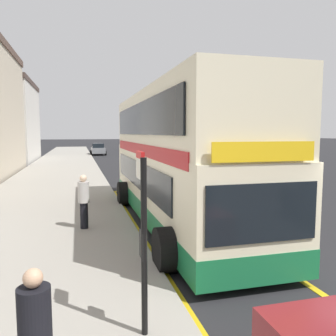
{
  "coord_description": "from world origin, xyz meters",
  "views": [
    {
      "loc": [
        -5.67,
        -4.29,
        3.05
      ],
      "look_at": [
        -2.24,
        8.61,
        1.67
      ],
      "focal_mm": 36.25,
      "sensor_mm": 36.0,
      "label": 1
    }
  ],
  "objects_px": {
    "parked_car_grey_distant": "(128,146)",
    "bus_stop_sign": "(143,228)",
    "double_decker_bus": "(176,162)",
    "pedestrian_waiting_near_sign": "(84,199)",
    "pedestrian_further_back": "(35,335)",
    "parked_car_grey_across": "(98,149)"
  },
  "relations": [
    {
      "from": "pedestrian_waiting_near_sign",
      "to": "pedestrian_further_back",
      "type": "height_order",
      "value": "pedestrian_waiting_near_sign"
    },
    {
      "from": "parked_car_grey_distant",
      "to": "pedestrian_further_back",
      "type": "distance_m",
      "value": 56.26
    },
    {
      "from": "double_decker_bus",
      "to": "pedestrian_further_back",
      "type": "bearing_deg",
      "value": -116.25
    },
    {
      "from": "double_decker_bus",
      "to": "pedestrian_waiting_near_sign",
      "type": "relative_size",
      "value": 6.82
    },
    {
      "from": "parked_car_grey_distant",
      "to": "bus_stop_sign",
      "type": "bearing_deg",
      "value": -100.35
    },
    {
      "from": "bus_stop_sign",
      "to": "parked_car_grey_distant",
      "type": "xyz_separation_m",
      "value": [
        7.54,
        54.42,
        -0.9
      ]
    },
    {
      "from": "pedestrian_further_back",
      "to": "parked_car_grey_across",
      "type": "bearing_deg",
      "value": 85.94
    },
    {
      "from": "parked_car_grey_across",
      "to": "pedestrian_waiting_near_sign",
      "type": "height_order",
      "value": "pedestrian_waiting_near_sign"
    },
    {
      "from": "parked_car_grey_across",
      "to": "pedestrian_waiting_near_sign",
      "type": "bearing_deg",
      "value": 87.18
    },
    {
      "from": "parked_car_grey_across",
      "to": "parked_car_grey_distant",
      "type": "bearing_deg",
      "value": -115.62
    },
    {
      "from": "double_decker_bus",
      "to": "pedestrian_waiting_near_sign",
      "type": "bearing_deg",
      "value": -169.83
    },
    {
      "from": "pedestrian_waiting_near_sign",
      "to": "pedestrian_further_back",
      "type": "xyz_separation_m",
      "value": [
        -0.6,
        -6.93,
        -0.06
      ]
    },
    {
      "from": "parked_car_grey_distant",
      "to": "parked_car_grey_across",
      "type": "relative_size",
      "value": 1.0
    },
    {
      "from": "pedestrian_further_back",
      "to": "parked_car_grey_distant",
      "type": "bearing_deg",
      "value": 80.91
    },
    {
      "from": "parked_car_grey_across",
      "to": "bus_stop_sign",
      "type": "bearing_deg",
      "value": 88.69
    },
    {
      "from": "pedestrian_waiting_near_sign",
      "to": "parked_car_grey_distant",
      "type": "bearing_deg",
      "value": 80.33
    },
    {
      "from": "double_decker_bus",
      "to": "parked_car_grey_across",
      "type": "distance_m",
      "value": 36.64
    },
    {
      "from": "double_decker_bus",
      "to": "pedestrian_further_back",
      "type": "relative_size",
      "value": 7.28
    },
    {
      "from": "pedestrian_further_back",
      "to": "bus_stop_sign",
      "type": "bearing_deg",
      "value": 40.09
    },
    {
      "from": "bus_stop_sign",
      "to": "pedestrian_further_back",
      "type": "relative_size",
      "value": 1.71
    },
    {
      "from": "parked_car_grey_distant",
      "to": "parked_car_grey_across",
      "type": "xyz_separation_m",
      "value": [
        -5.76,
        -11.46,
        0.0
      ]
    },
    {
      "from": "double_decker_bus",
      "to": "bus_stop_sign",
      "type": "height_order",
      "value": "double_decker_bus"
    }
  ]
}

